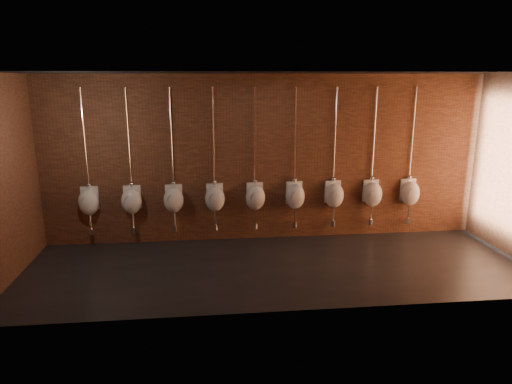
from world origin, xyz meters
TOP-DOWN VIEW (x-y plane):
  - ground at (0.00, 0.00)m, footprint 8.50×8.50m
  - room_shell at (0.00, 0.00)m, footprint 8.54×3.04m
  - urinal_0 at (-3.37, 1.37)m, footprint 0.41×0.36m
  - urinal_1 at (-2.58, 1.37)m, footprint 0.41×0.36m
  - urinal_2 at (-1.80, 1.37)m, footprint 0.41×0.36m
  - urinal_3 at (-1.02, 1.37)m, footprint 0.41×0.36m
  - urinal_4 at (-0.24, 1.37)m, footprint 0.41×0.36m
  - urinal_5 at (0.54, 1.37)m, footprint 0.41×0.36m
  - urinal_6 at (1.33, 1.37)m, footprint 0.41×0.36m
  - urinal_7 at (2.11, 1.37)m, footprint 0.41×0.36m
  - urinal_8 at (2.89, 1.37)m, footprint 0.41×0.36m

SIDE VIEW (x-z plane):
  - ground at x=0.00m, z-range 0.00..0.00m
  - urinal_0 at x=-3.37m, z-range -0.47..2.25m
  - urinal_1 at x=-2.58m, z-range -0.47..2.25m
  - urinal_2 at x=-1.80m, z-range -0.47..2.25m
  - urinal_3 at x=-1.02m, z-range -0.47..2.25m
  - urinal_4 at x=-0.24m, z-range -0.47..2.25m
  - urinal_5 at x=0.54m, z-range -0.47..2.25m
  - urinal_6 at x=1.33m, z-range -0.47..2.25m
  - urinal_7 at x=2.11m, z-range -0.47..2.25m
  - urinal_8 at x=2.89m, z-range -0.47..2.25m
  - room_shell at x=0.00m, z-range 0.40..3.62m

